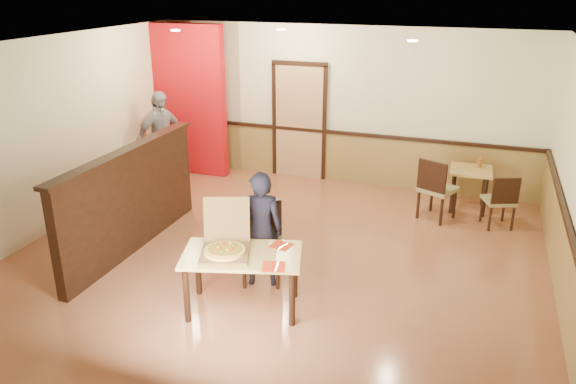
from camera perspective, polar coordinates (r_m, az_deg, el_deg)
name	(u,v)px	position (r m, az deg, el deg)	size (l,w,h in m)	color
floor	(274,264)	(7.51, -1.45, -7.30)	(7.00, 7.00, 0.00)	#A3613F
ceiling	(272,48)	(6.65, -1.67, 14.44)	(7.00, 7.00, 0.00)	black
wall_back	(343,106)	(10.19, 5.57, 8.69)	(7.00, 7.00, 0.00)	beige
wall_left	(45,138)	(8.79, -23.48, 5.03)	(7.00, 7.00, 0.00)	beige
wainscot_back	(340,157)	(10.40, 5.34, 3.54)	(7.00, 0.04, 0.90)	olive
chair_rail_back	(341,133)	(10.25, 5.40, 6.01)	(7.00, 0.06, 0.06)	black
wainscot_right	(566,278)	(7.00, 26.42, -7.79)	(0.04, 7.00, 0.90)	olive
chair_rail_right	(572,239)	(6.80, 26.89, -4.28)	(0.06, 7.00, 0.06)	black
back_door	(299,122)	(10.44, 1.16, 7.12)	(0.90, 0.06, 2.10)	tan
booth_partition	(131,199)	(7.92, -15.68, -0.69)	(0.20, 3.10, 1.44)	black
red_accent_panel	(185,100)	(10.80, -10.40, 9.14)	(1.60, 0.20, 2.78)	#AF0C12
spot_a	(175,30)	(9.27, -11.36, 15.81)	(0.14, 0.14, 0.02)	#FFD3B2
spot_b	(281,29)	(9.26, -0.71, 16.19)	(0.14, 0.14, 0.02)	#FFD3B2
spot_c	(413,41)	(7.77, 12.54, 14.78)	(0.14, 0.14, 0.02)	#FFD3B2
main_table	(242,262)	(6.31, -4.69, -7.12)	(1.46, 1.08, 0.70)	tan
diner_chair	(262,238)	(6.96, -2.63, -4.69)	(0.62, 0.62, 1.00)	olive
side_chair_left	(436,187)	(8.91, 14.78, 0.50)	(0.65, 0.65, 0.99)	olive
side_chair_right	(501,199)	(8.94, 20.81, -0.70)	(0.54, 0.54, 0.84)	olive
side_table	(470,179)	(9.49, 18.01, 1.25)	(0.66, 0.66, 0.69)	tan
diner	(261,229)	(6.74, -2.78, -3.81)	(0.53, 0.35, 1.46)	black
passerby	(161,139)	(10.33, -12.78, 5.31)	(1.00, 0.42, 1.71)	gray
pizza_box	(225,247)	(6.26, -6.40, -5.58)	(0.70, 0.76, 0.55)	brown
pizza	(225,251)	(6.22, -6.45, -5.96)	(0.46, 0.46, 0.03)	#EECA56
napkin_near	(274,267)	(5.97, -1.45, -7.58)	(0.30, 0.30, 0.01)	red
napkin_far	(281,245)	(6.41, -0.71, -5.45)	(0.26, 0.26, 0.01)	red
condiment	(480,163)	(9.53, 18.90, 2.83)	(0.06, 0.06, 0.16)	#964B1B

